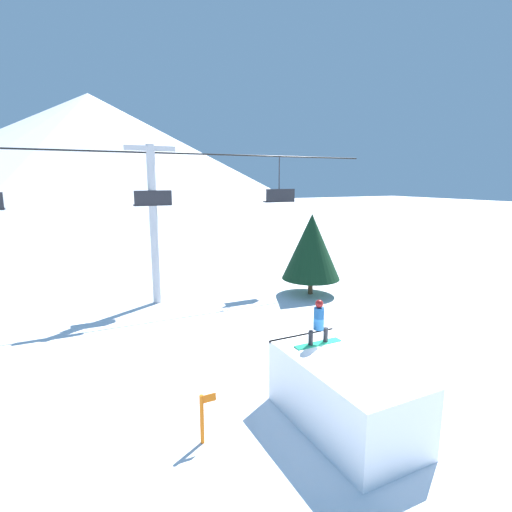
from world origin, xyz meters
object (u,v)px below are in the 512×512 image
Objects in this scene: snow_ramp at (344,394)px; snowboarder at (319,323)px; pine_tree_near at (311,247)px; trail_marker at (203,417)px.

snowboarder reaches higher than snow_ramp.
pine_tree_near is at bearing 60.03° from snow_ramp.
snow_ramp is 0.91× the size of pine_tree_near.
snowboarder is at bearing -123.01° from pine_tree_near.
pine_tree_near reaches higher than snowboarder.
snow_ramp is at bearing -15.63° from trail_marker.
snow_ramp is at bearing -119.97° from pine_tree_near.
pine_tree_near reaches higher than snow_ramp.
snowboarder is at bearing 3.88° from trail_marker.
pine_tree_near is (6.01, 10.42, 1.76)m from snow_ramp.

